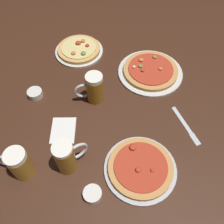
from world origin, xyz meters
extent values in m
cube|color=#3D2114|center=(0.00, 0.00, -0.01)|extent=(2.40, 2.40, 0.03)
cylinder|color=#B2B2B7|center=(0.13, -0.26, 0.01)|extent=(0.28, 0.28, 0.01)
cylinder|color=tan|center=(0.13, -0.26, 0.02)|extent=(0.25, 0.25, 0.02)
cylinder|color=#B73823|center=(0.13, -0.26, 0.03)|extent=(0.21, 0.21, 0.01)
ellipsoid|color=#B73823|center=(0.10, -0.18, 0.04)|extent=(0.03, 0.03, 0.01)
ellipsoid|color=#B73823|center=(0.18, -0.27, 0.04)|extent=(0.02, 0.02, 0.01)
ellipsoid|color=#B73823|center=(0.12, -0.27, 0.04)|extent=(0.02, 0.02, 0.01)
cylinder|color=silver|center=(0.17, 0.28, 0.01)|extent=(0.33, 0.33, 0.01)
cylinder|color=tan|center=(0.17, 0.28, 0.02)|extent=(0.28, 0.28, 0.02)
cylinder|color=#B73823|center=(0.17, 0.28, 0.03)|extent=(0.23, 0.23, 0.01)
ellipsoid|color=#B73823|center=(0.13, 0.26, 0.04)|extent=(0.02, 0.02, 0.01)
ellipsoid|color=olive|center=(0.19, 0.36, 0.04)|extent=(0.02, 0.02, 0.01)
ellipsoid|color=#C67038|center=(0.22, 0.27, 0.04)|extent=(0.02, 0.02, 0.01)
ellipsoid|color=#DBC67A|center=(0.09, 0.28, 0.04)|extent=(0.02, 0.02, 0.01)
ellipsoid|color=#C67038|center=(0.12, 0.33, 0.04)|extent=(0.03, 0.03, 0.01)
ellipsoid|color=olive|center=(0.12, 0.29, 0.04)|extent=(0.02, 0.02, 0.01)
cylinder|color=silver|center=(-0.22, 0.41, 0.01)|extent=(0.26, 0.26, 0.01)
cylinder|color=tan|center=(-0.22, 0.41, 0.02)|extent=(0.23, 0.23, 0.02)
cylinder|color=#DBC67A|center=(-0.22, 0.41, 0.03)|extent=(0.19, 0.19, 0.01)
ellipsoid|color=#B73823|center=(-0.17, 0.42, 0.04)|extent=(0.02, 0.02, 0.01)
ellipsoid|color=#B73823|center=(-0.22, 0.43, 0.04)|extent=(0.03, 0.03, 0.02)
ellipsoid|color=olive|center=(-0.18, 0.35, 0.04)|extent=(0.03, 0.03, 0.01)
ellipsoid|color=#C67038|center=(-0.20, 0.46, 0.04)|extent=(0.02, 0.02, 0.01)
ellipsoid|color=#C67038|center=(-0.24, 0.35, 0.04)|extent=(0.03, 0.03, 0.01)
cylinder|color=#9E6619|center=(-0.15, -0.26, 0.07)|extent=(0.08, 0.08, 0.14)
cylinder|color=white|center=(-0.15, -0.26, 0.15)|extent=(0.08, 0.08, 0.01)
torus|color=silver|center=(-0.11, -0.23, 0.07)|extent=(0.08, 0.07, 0.09)
cylinder|color=#9E6619|center=(-0.09, 0.09, 0.07)|extent=(0.08, 0.08, 0.13)
cylinder|color=white|center=(-0.09, 0.09, 0.14)|extent=(0.08, 0.08, 0.02)
torus|color=silver|center=(-0.14, 0.07, 0.07)|extent=(0.09, 0.03, 0.09)
cylinder|color=#B27A23|center=(-0.31, -0.30, 0.06)|extent=(0.08, 0.08, 0.13)
cylinder|color=white|center=(-0.31, -0.30, 0.14)|extent=(0.08, 0.08, 0.02)
torus|color=silver|center=(-0.37, -0.29, 0.06)|extent=(0.08, 0.02, 0.08)
cylinder|color=silver|center=(-0.04, -0.37, 0.01)|extent=(0.07, 0.07, 0.03)
cylinder|color=silver|center=(-0.38, 0.08, 0.02)|extent=(0.07, 0.07, 0.03)
cube|color=white|center=(-0.20, -0.10, 0.00)|extent=(0.12, 0.14, 0.01)
cube|color=silver|center=(0.32, -0.01, 0.00)|extent=(0.09, 0.16, 0.01)
cube|color=silver|center=(0.36, -0.10, 0.00)|extent=(0.05, 0.06, 0.00)
camera|label=1|loc=(0.06, -0.65, 0.92)|focal=39.84mm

